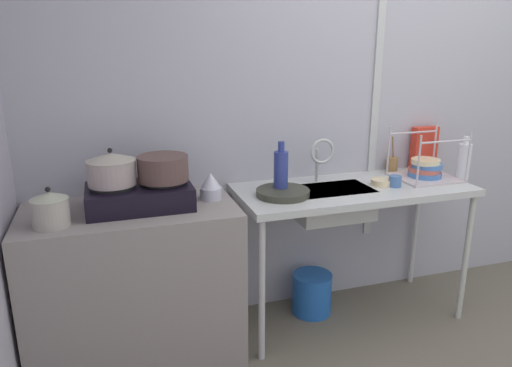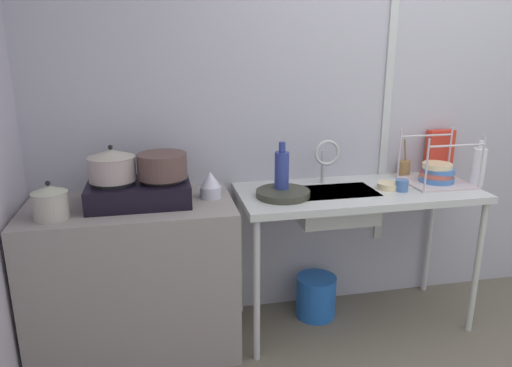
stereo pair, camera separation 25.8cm
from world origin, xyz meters
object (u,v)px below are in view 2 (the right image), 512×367
percolator (211,185)px  bottle_by_sink (282,172)px  frying_pan (283,193)px  cereal_box (439,152)px  stove (139,192)px  small_bowl_on_drainboard (388,186)px  bottle_by_rack (478,166)px  pot_on_left_burner (112,165)px  sink_basin (336,206)px  pot_beside_stove (50,202)px  bucket_on_floor (316,296)px  dish_rack (437,174)px  cup_by_rack (402,185)px  pot_on_right_burner (162,166)px  utensil_jar (404,167)px  faucet (326,155)px

percolator → bottle_by_sink: (0.39, -0.03, 0.06)m
frying_pan → cereal_box: bearing=14.1°
stove → cereal_box: 1.88m
frying_pan → small_bowl_on_drainboard: 0.63m
percolator → bottle_by_rack: 1.56m
bottle_by_rack → cereal_box: bearing=102.7°
pot_on_left_burner → sink_basin: pot_on_left_burner is taller
pot_beside_stove → bucket_on_floor: size_ratio=0.72×
percolator → stove: bearing=-175.4°
percolator → dish_rack: (1.35, -0.01, -0.01)m
bottle_by_rack → cereal_box: (-0.07, 0.30, 0.02)m
small_bowl_on_drainboard → bottle_by_rack: size_ratio=0.47×
pot_beside_stove → cup_by_rack: 1.85m
frying_pan → bucket_on_floor: (0.26, 0.14, -0.74)m
dish_rack → cup_by_rack: dish_rack is taller
pot_beside_stove → cup_by_rack: size_ratio=2.57×
pot_on_right_burner → cup_by_rack: (1.32, -0.08, -0.17)m
dish_rack → pot_on_right_burner: bearing=-179.3°
stove → bucket_on_floor: bearing=5.5°
cup_by_rack → bucket_on_floor: size_ratio=0.28×
sink_basin → utensil_jar: (0.54, 0.24, 0.14)m
frying_pan → utensil_jar: utensil_jar is taller
faucet → bucket_on_floor: 0.90m
small_bowl_on_drainboard → bottle_by_rack: 0.56m
bottle_by_sink → pot_on_right_burner: bearing=-179.9°
bottle_by_rack → bucket_on_floor: bottle_by_rack is taller
utensil_jar → cup_by_rack: bearing=-120.5°
stove → small_bowl_on_drainboard: (1.39, -0.02, -0.05)m
frying_pan → dish_rack: 0.97m
pot_on_left_burner → cereal_box: (1.99, 0.24, -0.07)m
pot_on_left_burner → cereal_box: 2.01m
percolator → small_bowl_on_drainboard: bearing=-3.1°
pot_on_right_burner → bucket_on_floor: (0.90, 0.10, -0.92)m
small_bowl_on_drainboard → bottle_by_rack: bottle_by_rack is taller
pot_beside_stove → percolator: size_ratio=1.31×
bottle_by_sink → bottle_by_rack: (1.17, -0.06, -0.01)m
small_bowl_on_drainboard → bucket_on_floor: 0.83m
pot_on_right_burner → sink_basin: (0.96, -0.00, -0.29)m
sink_basin → utensil_jar: utensil_jar is taller
dish_rack → bucket_on_floor: bearing=173.5°
pot_on_left_burner → pot_beside_stove: 0.34m
bottle_by_rack → utensil_jar: 0.43m
stove → pot_on_right_burner: size_ratio=2.04×
pot_on_right_burner → faucet: (0.93, 0.11, -0.01)m
frying_pan → utensil_jar: (0.87, 0.27, 0.03)m
pot_on_left_burner → pot_on_right_burner: pot_on_left_burner is taller
pot_beside_stove → dish_rack: (2.13, 0.16, -0.03)m
faucet → frying_pan: bearing=-152.8°
pot_on_left_burner → bottle_by_rack: pot_on_left_burner is taller
bottle_by_sink → bucket_on_floor: bearing=20.3°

